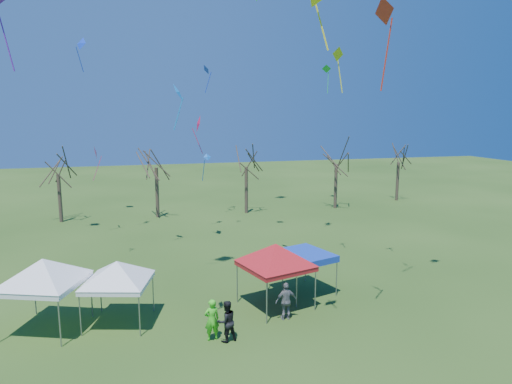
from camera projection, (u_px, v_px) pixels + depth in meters
ground at (243, 335)px, 19.81m from camera, size 140.00×140.00×0.00m
tree_1 at (57, 157)px, 39.56m from camera, size 3.42×3.42×7.54m
tree_2 at (155, 149)px, 41.36m from camera, size 3.71×3.71×8.18m
tree_3 at (246, 150)px, 43.21m from camera, size 3.59×3.59×7.91m
tree_4 at (337, 149)px, 45.55m from camera, size 3.58×3.58×7.89m
tree_5 at (399, 149)px, 49.70m from camera, size 3.39×3.39×7.46m
tent_white_west at (43, 264)px, 19.81m from camera, size 4.01×4.01×3.78m
tent_white_mid at (117, 265)px, 20.49m from camera, size 3.73×3.73×3.41m
tent_red at (276, 248)px, 22.26m from camera, size 4.07×4.07×3.73m
tent_blue at (302, 256)px, 24.11m from camera, size 3.51×3.51×2.21m
person_green at (212, 320)px, 19.25m from camera, size 0.72×0.53×1.80m
person_dark at (227, 321)px, 19.13m from camera, size 1.01×0.87×1.78m
person_grey at (286, 301)px, 21.18m from camera, size 1.07×0.49×1.79m
kite_1 at (179, 93)px, 17.48m from camera, size 0.65×0.89×1.81m
kite_5 at (385, 13)px, 17.90m from camera, size 0.56×1.16×3.65m
kite_2 at (81, 44)px, 38.96m from camera, size 1.18×1.22×2.91m
kite_17 at (338, 55)px, 26.75m from camera, size 0.91×0.60×2.67m
kite_19 at (207, 70)px, 38.80m from camera, size 0.73×0.98×2.36m
kite_12 at (327, 70)px, 40.39m from camera, size 0.94×0.80×2.53m
kite_13 at (96, 153)px, 35.54m from camera, size 0.75×1.06×2.68m
kite_11 at (198, 124)px, 32.29m from camera, size 0.75×1.25×2.79m
kite_22 at (207, 159)px, 37.29m from camera, size 0.79×0.73×2.29m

